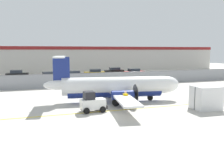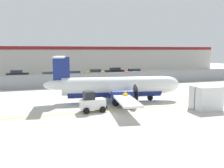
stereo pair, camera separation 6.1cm
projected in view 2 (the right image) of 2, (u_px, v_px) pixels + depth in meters
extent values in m
plane|color=#BCB7AD|center=(125.00, 116.00, 21.26)|extent=(140.00, 140.00, 0.00)
cube|color=yellow|center=(117.00, 110.00, 23.14)|extent=(84.00, 0.20, 0.01)
cube|color=gray|center=(82.00, 80.00, 38.04)|extent=(98.00, 0.04, 2.00)
cylinder|color=slate|center=(82.00, 73.00, 37.90)|extent=(98.00, 0.10, 0.10)
cube|color=#38383A|center=(70.00, 78.00, 48.97)|extent=(98.00, 17.00, 0.12)
cube|color=beige|center=(59.00, 59.00, 65.92)|extent=(91.00, 8.00, 6.50)
cube|color=maroon|center=(60.00, 48.00, 61.78)|extent=(91.00, 0.20, 0.80)
cylinder|color=white|center=(115.00, 86.00, 26.83)|extent=(11.41, 3.71, 1.90)
ellipsoid|color=white|center=(167.00, 84.00, 27.77)|extent=(2.85, 2.20, 1.80)
ellipsoid|color=white|center=(59.00, 85.00, 25.87)|extent=(3.30, 1.55, 1.05)
cylinder|color=navy|center=(115.00, 90.00, 26.90)|extent=(10.20, 3.11, 1.48)
cube|color=white|center=(116.00, 91.00, 26.93)|extent=(4.18, 16.05, 0.18)
cylinder|color=navy|center=(114.00, 87.00, 29.50)|extent=(2.32, 1.25, 0.90)
cone|color=black|center=(123.00, 87.00, 29.68)|extent=(0.52, 0.51, 0.44)
cylinder|color=#262626|center=(124.00, 87.00, 29.71)|extent=(0.38, 2.08, 2.10)
cylinder|color=navy|center=(122.00, 95.00, 24.41)|extent=(2.32, 1.25, 0.90)
cone|color=black|center=(134.00, 95.00, 24.60)|extent=(0.52, 0.51, 0.44)
cylinder|color=#262626|center=(135.00, 95.00, 24.62)|extent=(0.38, 2.08, 2.10)
cube|color=navy|center=(61.00, 72.00, 25.74)|extent=(1.71, 0.45, 3.10)
cube|color=white|center=(60.00, 57.00, 25.51)|extent=(1.87, 4.92, 0.14)
cylinder|color=#59595B|center=(150.00, 93.00, 27.59)|extent=(0.16, 0.16, 0.97)
cylinder|color=black|center=(150.00, 98.00, 27.65)|extent=(0.63, 0.31, 0.60)
cylinder|color=#59595B|center=(109.00, 91.00, 29.07)|extent=(0.16, 0.16, 0.90)
cylinder|color=black|center=(109.00, 95.00, 29.13)|extent=(0.79, 0.34, 0.76)
cylinder|color=#59595B|center=(116.00, 98.00, 24.75)|extent=(0.16, 0.16, 0.90)
cylinder|color=black|center=(116.00, 102.00, 24.81)|extent=(0.79, 0.34, 0.76)
cube|color=silver|center=(93.00, 104.00, 22.50)|extent=(2.24, 1.18, 0.90)
cube|color=black|center=(89.00, 95.00, 22.27)|extent=(0.94, 1.03, 0.70)
cube|color=black|center=(105.00, 106.00, 22.94)|extent=(0.20, 1.11, 0.30)
cylinder|color=black|center=(99.00, 107.00, 23.38)|extent=(0.57, 0.20, 0.56)
cylinder|color=black|center=(103.00, 109.00, 22.27)|extent=(0.57, 0.20, 0.56)
cylinder|color=black|center=(83.00, 108.00, 22.85)|extent=(0.57, 0.20, 0.56)
cylinder|color=black|center=(86.00, 111.00, 21.74)|extent=(0.57, 0.20, 0.56)
cylinder|color=#191E4C|center=(126.00, 104.00, 23.69)|extent=(0.23, 0.23, 0.85)
cylinder|color=#191E4C|center=(124.00, 104.00, 23.80)|extent=(0.23, 0.23, 0.85)
cylinder|color=yellow|center=(125.00, 97.00, 23.65)|extent=(0.48, 0.48, 0.60)
cylinder|color=yellow|center=(127.00, 97.00, 23.53)|extent=(0.14, 0.14, 0.55)
cylinder|color=yellow|center=(123.00, 96.00, 23.76)|extent=(0.14, 0.14, 0.55)
sphere|color=tan|center=(125.00, 92.00, 23.59)|extent=(0.22, 0.22, 0.22)
cube|color=silver|center=(206.00, 98.00, 23.44)|extent=(2.49, 2.11, 2.20)
cube|color=#333338|center=(206.00, 98.00, 23.44)|extent=(2.44, 0.19, 2.20)
cube|color=orange|center=(130.00, 95.00, 30.65)|extent=(0.36, 0.36, 0.04)
cone|color=orange|center=(130.00, 93.00, 30.61)|extent=(0.28, 0.28, 0.60)
cylinder|color=white|center=(130.00, 92.00, 30.60)|extent=(0.17, 0.17, 0.08)
cube|color=orange|center=(91.00, 107.00, 24.37)|extent=(0.36, 0.36, 0.04)
cone|color=orange|center=(91.00, 104.00, 24.32)|extent=(0.28, 0.28, 0.60)
cylinder|color=white|center=(91.00, 103.00, 24.31)|extent=(0.17, 0.17, 0.08)
cube|color=black|center=(18.00, 75.00, 48.80)|extent=(4.22, 1.75, 0.80)
cube|color=#262D38|center=(17.00, 71.00, 48.67)|extent=(2.22, 1.59, 0.56)
cylinder|color=black|center=(25.00, 76.00, 50.12)|extent=(0.60, 0.21, 0.60)
cylinder|color=black|center=(25.00, 77.00, 48.42)|extent=(0.60, 0.21, 0.60)
cylinder|color=black|center=(10.00, 76.00, 49.27)|extent=(0.60, 0.21, 0.60)
cylinder|color=black|center=(10.00, 77.00, 47.57)|extent=(0.60, 0.21, 0.60)
cube|color=#19662D|center=(50.00, 77.00, 44.95)|extent=(4.39, 2.25, 0.80)
cube|color=#262D38|center=(49.00, 73.00, 44.79)|extent=(2.39, 1.84, 0.56)
cylinder|color=black|center=(57.00, 78.00, 46.41)|extent=(0.62, 0.28, 0.60)
cylinder|color=black|center=(59.00, 79.00, 44.81)|extent=(0.62, 0.28, 0.60)
cylinder|color=black|center=(42.00, 79.00, 45.18)|extent=(0.62, 0.28, 0.60)
cylinder|color=black|center=(44.00, 80.00, 43.58)|extent=(0.62, 0.28, 0.60)
cube|color=black|center=(75.00, 76.00, 46.99)|extent=(4.35, 2.11, 0.80)
cube|color=#262D38|center=(74.00, 72.00, 46.87)|extent=(2.35, 1.77, 0.56)
cylinder|color=black|center=(82.00, 77.00, 48.21)|extent=(0.62, 0.26, 0.60)
cylinder|color=black|center=(83.00, 78.00, 46.47)|extent=(0.62, 0.26, 0.60)
cylinder|color=black|center=(67.00, 77.00, 47.60)|extent=(0.62, 0.26, 0.60)
cylinder|color=black|center=(68.00, 78.00, 45.86)|extent=(0.62, 0.26, 0.60)
cube|color=#B28C19|center=(95.00, 74.00, 51.41)|extent=(4.39, 2.23, 0.80)
cube|color=#262D38|center=(95.00, 70.00, 51.34)|extent=(2.38, 1.83, 0.56)
cylinder|color=black|center=(88.00, 76.00, 50.31)|extent=(0.62, 0.28, 0.60)
cylinder|color=black|center=(87.00, 75.00, 52.06)|extent=(0.62, 0.28, 0.60)
cylinder|color=black|center=(102.00, 76.00, 50.84)|extent=(0.62, 0.28, 0.60)
cylinder|color=black|center=(101.00, 75.00, 52.59)|extent=(0.62, 0.28, 0.60)
cube|color=black|center=(114.00, 72.00, 56.34)|extent=(4.26, 1.86, 0.80)
cube|color=#262D38|center=(115.00, 69.00, 56.29)|extent=(2.26, 1.64, 0.56)
cylinder|color=black|center=(110.00, 74.00, 55.14)|extent=(0.61, 0.22, 0.60)
cylinder|color=black|center=(107.00, 73.00, 56.85)|extent=(0.61, 0.22, 0.60)
cylinder|color=black|center=(122.00, 73.00, 55.92)|extent=(0.61, 0.22, 0.60)
cylinder|color=black|center=(119.00, 73.00, 57.63)|extent=(0.61, 0.22, 0.60)
cube|color=red|center=(135.00, 73.00, 52.88)|extent=(4.38, 2.22, 0.80)
cube|color=#262D38|center=(134.00, 70.00, 52.72)|extent=(2.38, 1.83, 0.56)
cylinder|color=black|center=(138.00, 74.00, 54.33)|extent=(0.62, 0.27, 0.60)
cylinder|color=black|center=(143.00, 75.00, 52.72)|extent=(0.62, 0.27, 0.60)
cylinder|color=black|center=(127.00, 74.00, 53.12)|extent=(0.62, 0.27, 0.60)
cylinder|color=black|center=(131.00, 75.00, 51.51)|extent=(0.62, 0.27, 0.60)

